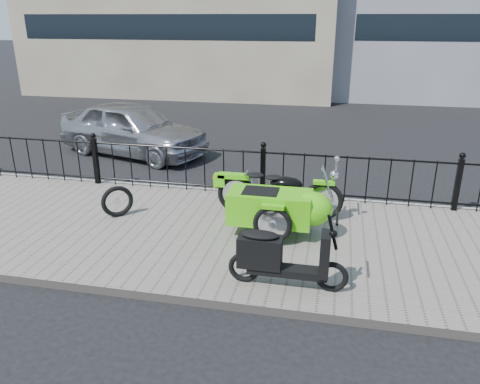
% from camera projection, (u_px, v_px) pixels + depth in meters
% --- Properties ---
extents(ground, '(120.00, 120.00, 0.00)m').
position_uv_depth(ground, '(250.00, 229.00, 7.99)').
color(ground, black).
rests_on(ground, ground).
extents(sidewalk, '(30.00, 3.80, 0.12)m').
position_uv_depth(sidewalk, '(244.00, 238.00, 7.52)').
color(sidewalk, slate).
rests_on(sidewalk, ground).
extents(curb, '(30.00, 0.10, 0.12)m').
position_uv_depth(curb, '(264.00, 196.00, 9.29)').
color(curb, gray).
rests_on(curb, ground).
extents(iron_fence, '(14.11, 0.11, 1.08)m').
position_uv_depth(iron_fence, '(263.00, 173.00, 8.98)').
color(iron_fence, black).
rests_on(iron_fence, sidewalk).
extents(motorcycle_sidecar, '(2.28, 1.48, 0.98)m').
position_uv_depth(motorcycle_sidecar, '(282.00, 204.00, 7.45)').
color(motorcycle_sidecar, black).
rests_on(motorcycle_sidecar, sidewalk).
extents(scooter, '(1.55, 0.45, 1.05)m').
position_uv_depth(scooter, '(279.00, 257.00, 5.95)').
color(scooter, black).
rests_on(scooter, sidewalk).
extents(spare_tire, '(0.48, 0.43, 0.56)m').
position_uv_depth(spare_tire, '(117.00, 201.00, 8.09)').
color(spare_tire, black).
rests_on(spare_tire, sidewalk).
extents(sedan_car, '(4.35, 2.75, 1.38)m').
position_uv_depth(sedan_car, '(133.00, 129.00, 12.07)').
color(sedan_car, '#A6A8AD').
rests_on(sedan_car, ground).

